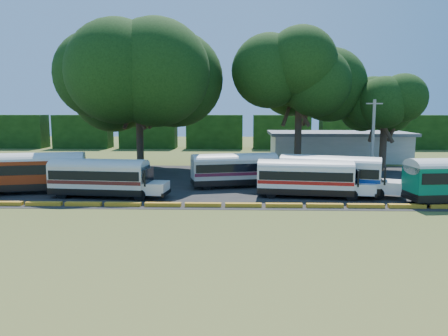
{
  "coord_description": "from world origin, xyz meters",
  "views": [
    {
      "loc": [
        3.99,
        -30.69,
        7.33
      ],
      "look_at": [
        2.91,
        6.0,
        2.23
      ],
      "focal_mm": 35.0,
      "sensor_mm": 36.0,
      "label": 1
    }
  ],
  "objects_px": {
    "bus_white_red": "(307,176)",
    "tree_west": "(138,74)",
    "bus_cream_west": "(102,176)",
    "bus_red": "(35,170)"
  },
  "relations": [
    {
      "from": "bus_red",
      "to": "tree_west",
      "type": "distance_m",
      "value": 16.6
    },
    {
      "from": "bus_white_red",
      "to": "bus_cream_west",
      "type": "bearing_deg",
      "value": -170.43
    },
    {
      "from": "bus_red",
      "to": "tree_west",
      "type": "xyz_separation_m",
      "value": [
        6.38,
        12.42,
        8.99
      ]
    },
    {
      "from": "bus_cream_west",
      "to": "bus_white_red",
      "type": "relative_size",
      "value": 1.02
    },
    {
      "from": "bus_red",
      "to": "tree_west",
      "type": "relative_size",
      "value": 0.67
    },
    {
      "from": "bus_cream_west",
      "to": "tree_west",
      "type": "relative_size",
      "value": 0.6
    },
    {
      "from": "bus_white_red",
      "to": "tree_west",
      "type": "bearing_deg",
      "value": 148.51
    },
    {
      "from": "bus_white_red",
      "to": "tree_west",
      "type": "height_order",
      "value": "tree_west"
    },
    {
      "from": "bus_red",
      "to": "bus_white_red",
      "type": "distance_m",
      "value": 23.22
    },
    {
      "from": "bus_cream_west",
      "to": "bus_white_red",
      "type": "distance_m",
      "value": 16.84
    }
  ]
}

